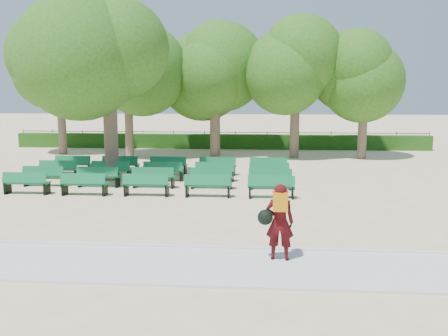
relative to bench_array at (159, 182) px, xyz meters
name	(u,v)px	position (x,y,z in m)	size (l,w,h in m)	color
ground	(186,194)	(1.33, -1.82, -0.08)	(120.00, 120.00, 0.00)	beige
paving	(132,264)	(1.33, -9.22, -0.05)	(30.00, 2.20, 0.06)	silver
curb	(145,247)	(1.33, -8.07, -0.03)	(30.00, 0.12, 0.10)	silver
hedge	(220,141)	(1.33, 12.18, 0.37)	(26.00, 0.70, 0.90)	#1F4C13
fence	(220,148)	(1.33, 12.58, -0.08)	(26.00, 0.10, 1.02)	black
tree_line	(213,157)	(1.33, 8.18, -0.08)	(21.80, 6.80, 7.04)	#30621A
bench_array	(159,182)	(0.00, 0.00, 0.00)	(1.61, 0.56, 1.00)	#126C3C
tree_among	(109,68)	(-2.12, 0.79, 4.43)	(4.70, 4.70, 6.66)	brown
person	(279,221)	(4.39, -8.75, 0.83)	(0.79, 0.49, 1.65)	#3E080B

